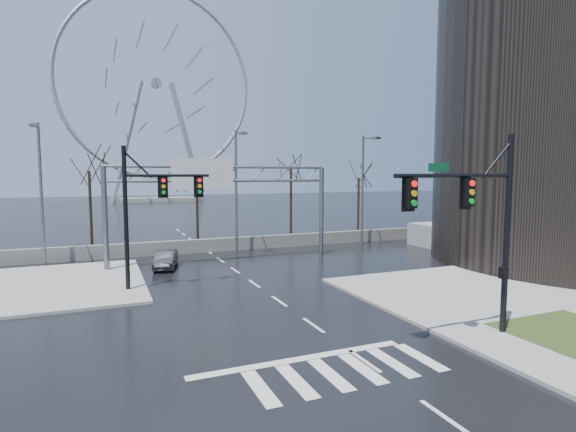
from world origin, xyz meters
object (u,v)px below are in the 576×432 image
signal_mast_near (482,216)px  ferris_wheel (156,91)px  signal_mast_far (147,204)px  sign_gantry (218,192)px  car (166,259)px

signal_mast_near → ferris_wheel: ferris_wheel is taller
signal_mast_far → sign_gantry: bearing=47.5°
sign_gantry → ferris_wheel: bearing=86.2°
sign_gantry → car: bearing=-175.5°
sign_gantry → signal_mast_far: bearing=-132.5°
signal_mast_near → car: 21.33m
signal_mast_far → sign_gantry: size_ratio=0.49×
signal_mast_near → sign_gantry: size_ratio=0.49×
signal_mast_near → car: (-9.35, 18.69, -4.25)m
signal_mast_near → ferris_wheel: bearing=90.1°
signal_mast_near → ferris_wheel: 101.29m
signal_mast_near → car: bearing=116.6°
signal_mast_far → car: 7.27m
signal_mast_far → car: (1.66, 5.70, -4.21)m
sign_gantry → car: 5.97m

